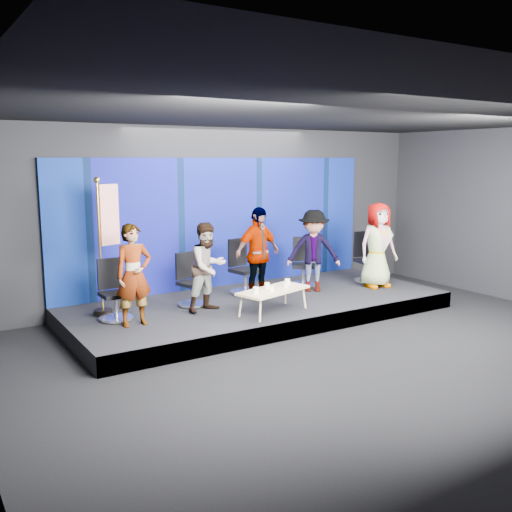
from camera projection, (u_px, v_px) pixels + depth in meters
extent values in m
plane|color=black|center=(349.00, 353.00, 8.54)|extent=(10.00, 10.00, 0.00)
cube|color=black|center=(220.00, 215.00, 11.58)|extent=(10.00, 0.02, 3.50)
cube|color=black|center=(356.00, 114.00, 7.95)|extent=(10.00, 8.00, 0.02)
cube|color=black|center=(259.00, 307.00, 10.60)|extent=(7.00, 3.00, 0.30)
cube|color=navy|center=(221.00, 223.00, 11.57)|extent=(7.00, 0.08, 2.60)
cylinder|color=silver|center=(116.00, 318.00, 9.22)|extent=(0.57, 0.57, 0.06)
cylinder|color=silver|center=(116.00, 306.00, 9.19)|extent=(0.06, 0.06, 0.37)
cube|color=black|center=(115.00, 294.00, 9.16)|extent=(0.45, 0.45, 0.06)
cube|color=black|center=(110.00, 273.00, 9.29)|extent=(0.41, 0.05, 0.51)
imported|color=black|center=(134.00, 275.00, 8.83)|extent=(0.59, 0.40, 1.60)
cylinder|color=silver|center=(193.00, 304.00, 10.12)|extent=(0.63, 0.63, 0.05)
cylinder|color=silver|center=(193.00, 293.00, 10.09)|extent=(0.06, 0.06, 0.35)
cube|color=black|center=(192.00, 283.00, 10.06)|extent=(0.51, 0.51, 0.06)
cube|color=black|center=(185.00, 266.00, 10.16)|extent=(0.39, 0.13, 0.49)
imported|color=black|center=(208.00, 267.00, 9.68)|extent=(0.85, 0.73, 1.52)
cylinder|color=silver|center=(245.00, 292.00, 11.03)|extent=(0.68, 0.68, 0.06)
cylinder|color=silver|center=(245.00, 281.00, 10.99)|extent=(0.07, 0.07, 0.40)
cube|color=black|center=(245.00, 271.00, 10.96)|extent=(0.54, 0.54, 0.07)
cube|color=black|center=(237.00, 252.00, 11.08)|extent=(0.44, 0.12, 0.55)
imported|color=black|center=(258.00, 253.00, 10.52)|extent=(1.06, 0.57, 1.71)
cylinder|color=silver|center=(303.00, 285.00, 11.68)|extent=(0.77, 0.77, 0.06)
cylinder|color=silver|center=(303.00, 275.00, 11.65)|extent=(0.07, 0.07, 0.37)
cube|color=black|center=(303.00, 266.00, 11.62)|extent=(0.62, 0.62, 0.07)
cube|color=black|center=(303.00, 249.00, 11.79)|extent=(0.37, 0.26, 0.51)
imported|color=black|center=(313.00, 251.00, 11.14)|extent=(1.19, 1.07, 1.61)
cylinder|color=silver|center=(368.00, 281.00, 12.06)|extent=(0.67, 0.67, 0.06)
cylinder|color=silver|center=(368.00, 270.00, 12.02)|extent=(0.07, 0.07, 0.40)
cube|color=black|center=(369.00, 261.00, 11.99)|extent=(0.54, 0.54, 0.07)
cube|color=black|center=(363.00, 244.00, 12.15)|extent=(0.44, 0.11, 0.55)
imported|color=black|center=(378.00, 245.00, 11.48)|extent=(0.90, 0.65, 1.72)
cube|color=tan|center=(273.00, 290.00, 9.63)|extent=(1.41, 0.89, 0.04)
cylinder|color=tan|center=(260.00, 311.00, 9.10)|extent=(0.04, 0.04, 0.36)
cylinder|color=tan|center=(241.00, 306.00, 9.39)|extent=(0.04, 0.04, 0.36)
cylinder|color=tan|center=(304.00, 298.00, 9.94)|extent=(0.04, 0.04, 0.36)
cylinder|color=tan|center=(285.00, 294.00, 10.23)|extent=(0.04, 0.04, 0.36)
cylinder|color=white|center=(256.00, 290.00, 9.31)|extent=(0.09, 0.09, 0.11)
cylinder|color=white|center=(272.00, 289.00, 9.44)|extent=(0.07, 0.07, 0.09)
cylinder|color=white|center=(267.00, 286.00, 9.67)|extent=(0.09, 0.09, 0.10)
cylinder|color=white|center=(286.00, 285.00, 9.76)|extent=(0.07, 0.07, 0.09)
cylinder|color=white|center=(287.00, 282.00, 9.95)|extent=(0.09, 0.09, 0.11)
cylinder|color=black|center=(103.00, 312.00, 9.53)|extent=(0.31, 0.31, 0.10)
cylinder|color=gold|center=(100.00, 247.00, 9.35)|extent=(0.04, 0.04, 2.10)
sphere|color=gold|center=(97.00, 180.00, 9.16)|extent=(0.10, 0.10, 0.10)
cube|color=red|center=(109.00, 215.00, 9.39)|extent=(0.36, 0.17, 1.00)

